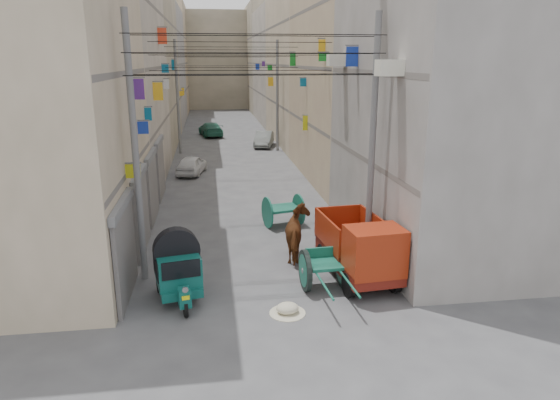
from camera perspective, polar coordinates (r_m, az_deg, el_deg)
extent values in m
plane|color=#424245|center=(11.17, 0.87, -20.59)|extent=(140.00, 140.00, 0.00)
cube|color=#665F5A|center=(17.44, -16.83, 3.76)|extent=(0.25, 9.80, 0.18)
cube|color=#665F5A|center=(17.11, -17.64, 13.63)|extent=(0.25, 9.80, 0.18)
cube|color=#BBAEA0|center=(28.66, -21.95, 13.41)|extent=(8.00, 12.00, 12.00)
cube|color=#665F5A|center=(28.23, -13.62, 8.35)|extent=(0.25, 11.76, 0.18)
cube|color=#665F5A|center=(28.02, -14.03, 14.43)|extent=(0.25, 11.76, 0.18)
cube|color=#665F5A|center=(28.14, -14.46, 20.54)|extent=(0.25, 11.76, 0.18)
cube|color=#B0A18B|center=(41.42, -17.86, 15.54)|extent=(8.00, 14.00, 14.00)
cube|color=#665F5A|center=(41.12, -11.99, 10.63)|extent=(0.25, 13.72, 0.18)
cube|color=#665F5A|center=(40.98, -12.23, 14.81)|extent=(0.25, 13.72, 0.18)
cube|color=#665F5A|center=(41.06, -12.49, 18.99)|extent=(0.25, 13.72, 0.18)
cube|color=#99938F|center=(55.29, -15.38, 14.45)|extent=(8.00, 14.00, 11.80)
cube|color=#665F5A|center=(55.06, -11.08, 11.89)|extent=(0.25, 13.72, 0.18)
cube|color=#665F5A|center=(54.96, -11.25, 15.01)|extent=(0.25, 13.72, 0.18)
cube|color=#665F5A|center=(55.01, -11.42, 18.13)|extent=(0.25, 13.72, 0.18)
cube|color=tan|center=(68.21, -14.09, 15.40)|extent=(8.00, 12.00, 13.50)
cube|color=#665F5A|center=(68.03, -10.56, 12.60)|extent=(0.25, 11.76, 0.18)
cube|color=#665F5A|center=(67.94, -10.69, 15.12)|extent=(0.25, 11.76, 0.18)
cube|color=#665F5A|center=(67.99, -10.83, 17.65)|extent=(0.25, 11.76, 0.18)
cube|color=#99938F|center=(19.34, 21.81, 14.31)|extent=(8.00, 10.00, 13.00)
cube|color=#665F5A|center=(18.10, 9.96, 4.61)|extent=(0.25, 9.80, 0.18)
cube|color=#665F5A|center=(17.78, 10.43, 14.14)|extent=(0.25, 9.80, 0.18)
cube|color=tan|center=(29.44, 10.96, 14.26)|extent=(8.00, 12.00, 12.00)
cube|color=#665F5A|center=(28.64, 3.20, 8.86)|extent=(0.25, 11.76, 0.18)
cube|color=#665F5A|center=(28.43, 3.30, 14.87)|extent=(0.25, 11.76, 0.18)
cube|color=#665F5A|center=(28.55, 3.40, 20.90)|extent=(0.25, 11.76, 0.18)
cube|color=#C4AF94|center=(41.96, 5.13, 16.20)|extent=(8.00, 14.00, 14.00)
cube|color=#665F5A|center=(41.40, -0.33, 11.00)|extent=(0.25, 13.72, 0.18)
cube|color=#665F5A|center=(41.26, -0.34, 15.16)|extent=(0.25, 13.72, 0.18)
cube|color=#665F5A|center=(41.34, -0.35, 19.32)|extent=(0.25, 13.72, 0.18)
cube|color=#BBAEA0|center=(55.69, 1.76, 14.99)|extent=(8.00, 14.00, 11.80)
cube|color=#665F5A|center=(55.27, -2.33, 12.18)|extent=(0.25, 13.72, 0.18)
cube|color=#665F5A|center=(55.17, -2.36, 15.29)|extent=(0.25, 13.72, 0.18)
cube|color=#665F5A|center=(55.23, -2.40, 18.40)|extent=(0.25, 13.72, 0.18)
cube|color=#B0A18B|center=(68.54, -0.15, 15.85)|extent=(8.00, 12.00, 13.50)
cube|color=#665F5A|center=(68.20, -3.46, 12.84)|extent=(0.25, 11.76, 0.18)
cube|color=#665F5A|center=(68.11, -3.50, 15.36)|extent=(0.25, 11.76, 0.18)
cube|color=#665F5A|center=(68.16, -3.55, 17.88)|extent=(0.25, 11.76, 0.18)
cube|color=#B0A18B|center=(74.90, -7.22, 15.53)|extent=(22.00, 10.00, 13.00)
cube|color=#525157|center=(14.90, -17.25, -5.92)|extent=(0.12, 3.00, 2.60)
cube|color=slate|center=(14.44, -17.63, -0.56)|extent=(0.18, 3.20, 0.25)
cube|color=#525157|center=(18.35, -15.53, -1.70)|extent=(0.12, 3.00, 2.60)
cube|color=slate|center=(17.98, -15.80, 2.72)|extent=(0.18, 3.20, 0.25)
cube|color=#525157|center=(21.89, -14.36, 1.18)|extent=(0.12, 3.00, 2.60)
cube|color=slate|center=(21.58, -14.57, 4.91)|extent=(0.18, 3.20, 0.25)
cube|color=#525157|center=(25.57, -13.50, 3.30)|extent=(0.12, 3.00, 2.60)
cube|color=slate|center=(25.31, -13.66, 6.50)|extent=(0.18, 3.20, 0.25)
cube|color=#188426|center=(43.49, -1.18, 14.89)|extent=(0.38, 0.08, 0.41)
cube|color=yellow|center=(50.64, -11.04, 12.06)|extent=(0.27, 0.08, 0.71)
cube|color=#CCCF17|center=(15.84, -16.47, 3.19)|extent=(0.44, 0.08, 0.42)
cube|color=yellow|center=(24.84, -13.78, 11.96)|extent=(0.45, 0.08, 0.84)
cube|color=#1732A3|center=(54.02, -2.59, 14.97)|extent=(0.41, 0.08, 0.59)
cube|color=#1732A3|center=(18.95, -15.38, 7.98)|extent=(0.38, 0.08, 0.44)
cube|color=yellow|center=(42.78, -1.08, 13.37)|extent=(0.43, 0.08, 0.72)
cube|color=#4E217A|center=(48.79, -1.90, 15.29)|extent=(0.28, 0.08, 0.44)
cube|color=red|center=(29.01, -13.31, 17.78)|extent=(0.48, 0.08, 0.84)
cube|color=yellow|center=(47.11, -11.22, 11.86)|extent=(0.31, 0.08, 0.44)
cube|color=#0C5E86|center=(28.42, 2.67, 13.29)|extent=(0.35, 0.08, 0.45)
cube|color=#188426|center=(31.97, 1.46, 15.78)|extent=(0.34, 0.08, 0.79)
cube|color=#0C5E86|center=(21.16, -14.84, 9.47)|extent=(0.28, 0.08, 0.52)
cube|color=#0C5E86|center=(38.59, -12.08, 14.87)|extent=(0.28, 0.08, 0.74)
cube|color=#CCCF17|center=(28.11, 2.89, 8.78)|extent=(0.26, 0.08, 0.80)
cube|color=#1732A3|center=(19.00, 8.32, 15.80)|extent=(0.34, 0.08, 0.55)
cube|color=#4E217A|center=(17.62, -16.04, 12.08)|extent=(0.47, 0.08, 0.67)
cube|color=#0C5E86|center=(30.14, -12.99, 14.44)|extent=(0.40, 0.08, 0.47)
cube|color=silver|center=(30.68, -12.89, 12.79)|extent=(0.32, 0.08, 0.55)
cube|color=#188426|center=(23.21, 5.05, 15.95)|extent=(0.47, 0.08, 0.35)
cube|color=yellow|center=(24.05, 4.79, 16.77)|extent=(0.32, 0.08, 0.89)
cube|color=#1732A3|center=(18.90, 8.23, 15.91)|extent=(0.44, 0.08, 0.69)
cube|color=#CCCF17|center=(15.55, -17.60, 1.53)|extent=(0.10, 3.20, 0.80)
cube|color=#1732A3|center=(24.30, -14.29, 6.69)|extent=(0.10, 3.20, 0.80)
cube|color=silver|center=(36.17, -12.37, 9.64)|extent=(0.10, 3.20, 0.80)
cube|color=#1732A3|center=(48.10, -11.38, 11.12)|extent=(0.10, 3.20, 0.80)
cube|color=yellow|center=(16.27, 11.86, 2.55)|extent=(0.10, 3.20, 0.80)
cube|color=#CCCF17|center=(24.77, 4.86, 7.28)|extent=(0.10, 3.20, 0.80)
cube|color=silver|center=(36.48, 0.64, 10.04)|extent=(0.10, 3.20, 0.80)
cube|color=silver|center=(48.33, -1.54, 11.44)|extent=(0.10, 3.20, 0.80)
cube|color=beige|center=(14.78, 12.41, 14.54)|extent=(0.70, 0.55, 0.45)
cube|color=beige|center=(20.52, 6.49, 15.59)|extent=(0.70, 0.55, 0.45)
cylinder|color=slate|center=(15.27, -16.21, 5.24)|extent=(0.20, 0.20, 8.00)
cylinder|color=slate|center=(15.93, 10.49, 6.01)|extent=(0.20, 0.20, 8.00)
cylinder|color=slate|center=(37.04, -11.63, 11.37)|extent=(0.20, 0.20, 8.00)
cylinder|color=slate|center=(37.32, -0.30, 11.71)|extent=(0.20, 0.20, 8.00)
cylinder|color=black|center=(14.46, -2.49, 14.07)|extent=(7.40, 0.02, 0.02)
cylinder|color=black|center=(14.46, -2.52, 16.45)|extent=(7.40, 0.02, 0.02)
cylinder|color=black|center=(14.47, -2.55, 18.42)|extent=(7.40, 0.02, 0.02)
cylinder|color=black|center=(15.46, -2.87, 14.17)|extent=(7.40, 0.02, 0.02)
cylinder|color=black|center=(15.45, -2.90, 16.39)|extent=(7.40, 0.02, 0.02)
cylinder|color=black|center=(15.47, -2.93, 18.25)|extent=(7.40, 0.02, 0.02)
cylinder|color=black|center=(20.94, -4.30, 14.55)|extent=(7.40, 0.02, 0.02)
cylinder|color=black|center=(20.94, -4.33, 16.19)|extent=(7.40, 0.02, 0.02)
cylinder|color=black|center=(20.95, -4.36, 17.56)|extent=(7.40, 0.02, 0.02)
cylinder|color=black|center=(28.92, -5.41, 14.84)|extent=(7.40, 0.02, 0.02)
cylinder|color=black|center=(28.92, -5.44, 16.03)|extent=(7.40, 0.02, 0.02)
cylinder|color=black|center=(28.93, -5.47, 17.02)|extent=(7.40, 0.02, 0.02)
cylinder|color=black|center=(36.92, -6.05, 15.00)|extent=(7.40, 0.02, 0.02)
cylinder|color=black|center=(36.91, -6.07, 15.94)|extent=(7.40, 0.02, 0.02)
cylinder|color=black|center=(36.92, -6.10, 16.71)|extent=(7.40, 0.02, 0.02)
cylinder|color=black|center=(13.80, -10.76, -12.03)|extent=(0.21, 0.52, 0.51)
cylinder|color=black|center=(15.29, -13.65, -9.35)|extent=(0.21, 0.52, 0.51)
cylinder|color=black|center=(15.39, -9.93, -8.95)|extent=(0.21, 0.52, 0.51)
cube|color=#0D4E46|center=(14.77, -11.52, -9.36)|extent=(1.44, 1.90, 0.25)
cube|color=#0D4E46|center=(13.71, -10.86, -10.88)|extent=(0.39, 0.46, 0.50)
cylinder|color=silver|center=(13.39, -10.79, -10.05)|extent=(0.17, 0.08, 0.16)
cube|color=yellow|center=(13.47, -10.73, -10.95)|extent=(0.20, 0.07, 0.11)
cube|color=#0D4E46|center=(14.60, -11.66, -7.46)|extent=(1.45, 1.74, 0.86)
cube|color=black|center=(13.79, -11.24, -7.83)|extent=(1.03, 0.26, 0.50)
cube|color=black|center=(14.51, -14.02, -7.37)|extent=(0.25, 1.07, 0.59)
cube|color=black|center=(14.64, -9.36, -6.89)|extent=(0.25, 1.07, 0.59)
cube|color=silver|center=(14.05, -11.08, -10.41)|extent=(1.11, 0.27, 0.05)
cylinder|color=black|center=(14.88, 2.90, -8.05)|extent=(0.20, 1.25, 1.25)
cylinder|color=#145946|center=(14.88, 2.90, -8.05)|extent=(0.20, 0.98, 0.97)
cylinder|color=slate|center=(14.88, 2.90, -8.05)|extent=(0.20, 0.17, 0.16)
cylinder|color=black|center=(15.18, 7.18, -7.66)|extent=(0.20, 1.25, 1.25)
cylinder|color=#145946|center=(15.18, 7.18, -7.66)|extent=(0.20, 0.98, 0.97)
cylinder|color=slate|center=(15.18, 7.18, -7.66)|extent=(0.20, 0.17, 0.16)
cylinder|color=slate|center=(15.02, 5.06, -7.86)|extent=(1.20, 0.13, 0.07)
cube|color=#145946|center=(14.95, 5.08, -7.29)|extent=(0.98, 1.03, 0.09)
cube|color=#145946|center=(15.27, 4.63, -5.98)|extent=(0.94, 0.12, 0.31)
cylinder|color=#145946|center=(13.91, 4.91, -9.44)|extent=(0.17, 2.05, 0.06)
cylinder|color=#145946|center=(14.11, 7.73, -9.15)|extent=(0.17, 2.05, 0.06)
cylinder|color=black|center=(14.69, 7.88, -9.62)|extent=(0.26, 0.74, 0.72)
cylinder|color=black|center=(16.77, 4.92, -6.23)|extent=(0.26, 0.74, 0.72)
cylinder|color=black|center=(15.23, 12.95, -8.94)|extent=(0.26, 0.74, 0.72)
cylinder|color=black|center=(17.24, 9.45, -5.76)|extent=(0.26, 0.74, 0.72)
cube|color=#5D150D|center=(15.87, 8.77, -6.74)|extent=(1.91, 3.75, 0.38)
cube|color=maroon|center=(14.51, 10.74, -5.76)|extent=(1.69, 1.29, 1.37)
cube|color=black|center=(14.04, 11.61, -6.08)|extent=(1.42, 0.20, 0.60)
cube|color=#5D150D|center=(16.28, 8.02, -4.99)|extent=(1.86, 2.55, 0.13)
cube|color=maroon|center=(15.85, 5.38, -3.67)|extent=(0.29, 2.41, 0.93)
cube|color=maroon|center=(16.42, 10.69, -3.19)|extent=(0.29, 2.41, 0.93)
cube|color=maroon|center=(17.17, 6.66, -2.17)|extent=(1.64, 0.22, 0.93)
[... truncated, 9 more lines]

